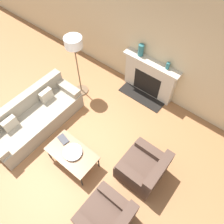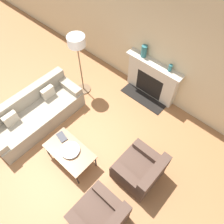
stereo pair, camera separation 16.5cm
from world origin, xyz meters
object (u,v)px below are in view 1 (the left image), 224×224
coffee_table (72,154)px  bowl (73,152)px  armchair_far (143,169)px  floor_lamp (74,49)px  mantel_vase_left (141,50)px  couch (35,117)px  armchair_near (106,218)px  book (63,139)px  fireplace (149,78)px  mantel_vase_center_left (168,66)px

coffee_table → bowl: (0.02, 0.02, 0.07)m
armchair_far → coffee_table: 1.49m
floor_lamp → mantel_vase_left: floor_lamp is taller
couch → mantel_vase_left: 2.99m
armchair_near → coffee_table: size_ratio=0.80×
book → floor_lamp: (-0.96, 1.51, 0.95)m
fireplace → armchair_far: (1.22, -2.03, -0.22)m
book → bowl: bearing=-2.7°
bowl → mantel_vase_left: bearing=95.9°
fireplace → coffee_table: bearing=-92.0°
bowl → book: bearing=166.4°
book → mantel_vase_center_left: (0.85, 2.63, 0.69)m
armchair_far → mantel_vase_center_left: size_ratio=5.16×
armchair_far → fireplace: bearing=-149.0°
mantel_vase_center_left → bowl: bearing=-99.8°
book → armchair_near: bearing=-8.4°
armchair_near → mantel_vase_left: size_ratio=2.85×
coffee_table → mantel_vase_center_left: bearing=79.9°
fireplace → couch: size_ratio=0.66×
armchair_far → mantel_vase_center_left: 2.36m
mantel_vase_center_left → armchair_near: bearing=-75.6°
floor_lamp → mantel_vase_center_left: bearing=31.8°
armchair_near → armchair_far: bearing=180.0°
armchair_near → floor_lamp: bearing=-128.5°
armchair_far → bowl: armchair_far is taller
bowl → floor_lamp: floor_lamp is taller
mantel_vase_left → floor_lamp: bearing=-133.5°
couch → armchair_far: couch is taller
armchair_far → mantel_vase_center_left: mantel_vase_center_left is taller
fireplace → coffee_table: 2.73m
fireplace → floor_lamp: size_ratio=0.89×
couch → bowl: size_ratio=5.88×
armchair_far → mantel_vase_left: (-1.58, 2.04, 0.91)m
floor_lamp → mantel_vase_center_left: floor_lamp is taller
coffee_table → floor_lamp: 2.32m
coffee_table → book: book is taller
fireplace → armchair_far: bearing=-59.0°
coffee_table → floor_lamp: size_ratio=0.62×
armchair_far → armchair_near: bearing=-0.0°
fireplace → mantel_vase_left: mantel_vase_left is taller
bowl → mantel_vase_center_left: mantel_vase_center_left is taller
couch → coffee_table: couch is taller
fireplace → floor_lamp: floor_lamp is taller
fireplace → armchair_near: size_ratio=1.79×
coffee_table → mantel_vase_center_left: 2.88m
book → floor_lamp: 2.03m
armchair_near → mantel_vase_center_left: 3.43m
book → mantel_vase_left: bearing=98.7°
fireplace → coffee_table: fireplace is taller
armchair_near → book: size_ratio=3.00×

